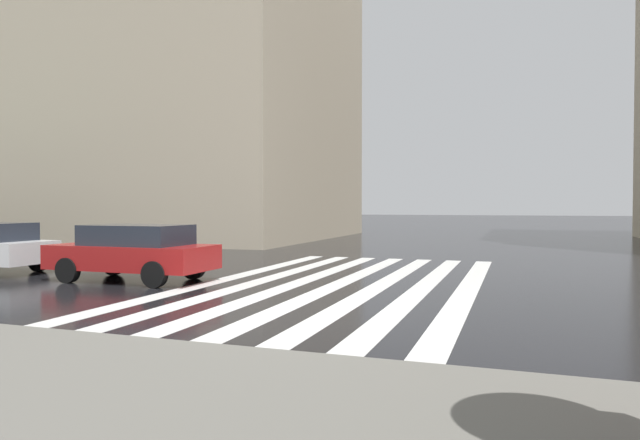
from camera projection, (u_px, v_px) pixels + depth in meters
ground_plane at (291, 312)px, 9.98m from camera, size 220.00×220.00×0.00m
zebra_crossing at (343, 282)px, 13.84m from camera, size 13.00×6.50×0.01m
haussmann_block_mid at (107, 60)px, 36.04m from camera, size 16.07×29.44×23.00m
car_red at (134, 251)px, 14.06m from camera, size 1.85×4.10×1.41m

